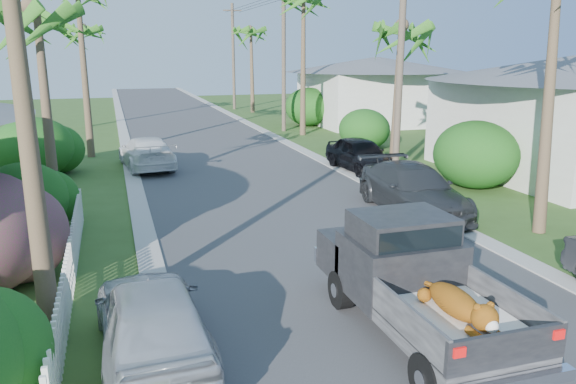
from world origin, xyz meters
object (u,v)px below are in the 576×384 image
object	(u,v)px
parked_car_rf	(360,155)
parked_car_ln	(152,320)
parked_car_rm	(413,190)
palm_l_d	(80,28)
palm_r_b	(400,26)
house_right_near	(571,120)
utility_pole_c	(284,58)
pickup_truck	(408,274)
parked_car_lf	(147,153)
utility_pole_b	(400,61)
palm_r_d	(251,29)
utility_pole_d	(233,56)
house_right_far	(376,93)
palm_l_b	(36,8)

from	to	relation	value
parked_car_rf	parked_car_ln	xyz separation A→B (m)	(-9.56, -12.84, 0.01)
parked_car_rm	parked_car_rf	size ratio (longest dim) A/B	1.23
parked_car_rm	palm_l_d	world-z (taller)	palm_l_d
palm_l_d	palm_r_b	size ratio (longest dim) A/B	1.07
house_right_near	utility_pole_c	world-z (taller)	utility_pole_c
pickup_truck	parked_car_lf	size ratio (longest dim) A/B	1.09
pickup_truck	parked_car_ln	size ratio (longest dim) A/B	1.22
parked_car_rf	parked_car_ln	distance (m)	16.00
parked_car_rm	palm_r_b	size ratio (longest dim) A/B	0.71
parked_car_rf	utility_pole_b	bearing A→B (deg)	-76.72
palm_l_d	palm_r_d	distance (m)	14.32
parked_car_rf	palm_r_d	bearing A→B (deg)	83.15
utility_pole_d	parked_car_rf	bearing A→B (deg)	-91.23
parked_car_lf	parked_car_ln	bearing A→B (deg)	80.14
parked_car_ln	house_right_near	xyz separation A→B (m)	(17.56, 9.84, 1.50)
palm_l_d	palm_r_d	size ratio (longest dim) A/B	0.96
parked_car_rm	house_right_near	distance (m)	9.84
palm_r_d	utility_pole_d	world-z (taller)	utility_pole_d
utility_pole_b	parked_car_rm	bearing A→B (deg)	-111.62
house_right_far	palm_r_d	bearing A→B (deg)	123.02
utility_pole_b	utility_pole_c	xyz separation A→B (m)	(0.00, 15.00, 0.00)
utility_pole_b	parked_car_lf	bearing A→B (deg)	150.08
house_right_far	pickup_truck	bearing A→B (deg)	-114.95
parked_car_ln	palm_r_d	distance (m)	39.88
utility_pole_b	utility_pole_c	size ratio (longest dim) A/B	1.00
palm_r_b	palm_r_d	xyz separation A→B (m)	(-0.10, 25.00, 0.79)
palm_l_d	parked_car_rf	bearing A→B (deg)	-58.82
parked_car_rm	utility_pole_b	distance (m)	6.08
parked_car_ln	palm_r_b	xyz separation A→B (m)	(11.16, 12.84, 5.23)
parked_car_rm	palm_r_d	world-z (taller)	palm_r_d
parked_car_rm	palm_l_d	distance (m)	27.99
palm_l_d	house_right_far	distance (m)	20.37
pickup_truck	parked_car_rf	world-z (taller)	pickup_truck
palm_l_d	palm_r_b	world-z (taller)	palm_l_d
parked_car_ln	parked_car_lf	size ratio (longest dim) A/B	0.89
palm_r_b	utility_pole_d	world-z (taller)	utility_pole_d
palm_l_d	utility_pole_d	distance (m)	15.19
house_right_far	parked_car_rf	bearing A→B (deg)	-118.07
parked_car_ln	utility_pole_d	bearing A→B (deg)	-106.34
parked_car_rf	palm_l_d	world-z (taller)	palm_l_d
palm_r_d	utility_pole_c	bearing A→B (deg)	-94.29
parked_car_ln	palm_l_b	bearing A→B (deg)	-79.53
parked_car_rf	utility_pole_c	world-z (taller)	utility_pole_c
parked_car_rf	utility_pole_c	xyz separation A→B (m)	(0.60, 13.00, 3.89)
pickup_truck	parked_car_lf	distance (m)	16.68
parked_car_lf	palm_l_b	distance (m)	8.93
parked_car_rf	utility_pole_c	size ratio (longest dim) A/B	0.46
utility_pole_c	utility_pole_d	size ratio (longest dim) A/B	1.00
parked_car_rf	parked_car_lf	size ratio (longest dim) A/B	0.88
palm_r_d	palm_l_d	bearing A→B (deg)	-155.22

